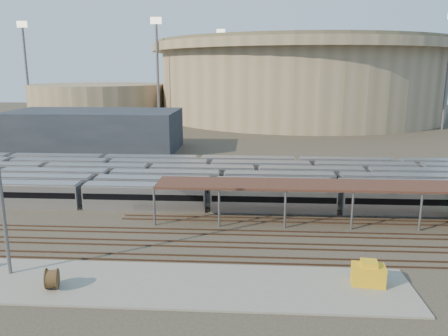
% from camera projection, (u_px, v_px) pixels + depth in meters
% --- Properties ---
extents(ground, '(420.00, 420.00, 0.00)m').
position_uv_depth(ground, '(214.00, 230.00, 56.29)').
color(ground, '#383026').
rests_on(ground, ground).
extents(apron, '(50.00, 9.00, 0.20)m').
position_uv_depth(apron, '(149.00, 284.00, 41.96)').
color(apron, gray).
rests_on(apron, ground).
extents(subway_trains, '(122.91, 23.90, 3.60)m').
position_uv_depth(subway_trains, '(218.00, 180.00, 73.94)').
color(subway_trains, '#A7A7AB').
rests_on(subway_trains, ground).
extents(inspection_shed, '(60.30, 6.00, 5.30)m').
position_uv_depth(inspection_shed, '(382.00, 187.00, 57.76)').
color(inspection_shed, slate).
rests_on(inspection_shed, ground).
extents(empty_tracks, '(170.00, 9.62, 0.18)m').
position_uv_depth(empty_tracks, '(211.00, 244.00, 51.40)').
color(empty_tracks, '#4C3323').
rests_on(empty_tracks, ground).
extents(stadium, '(124.00, 124.00, 32.50)m').
position_uv_depth(stadium, '(299.00, 78.00, 187.37)').
color(stadium, gray).
rests_on(stadium, ground).
extents(secondary_arena, '(56.00, 56.00, 14.00)m').
position_uv_depth(secondary_arena, '(99.00, 101.00, 184.81)').
color(secondary_arena, gray).
rests_on(secondary_arena, ground).
extents(service_building, '(42.00, 20.00, 10.00)m').
position_uv_depth(service_building, '(95.00, 130.00, 110.78)').
color(service_building, '#1E232D').
rests_on(service_building, ground).
extents(floodlight_0, '(4.00, 1.00, 38.40)m').
position_uv_depth(floodlight_0, '(158.00, 68.00, 160.53)').
color(floodlight_0, slate).
rests_on(floodlight_0, ground).
extents(floodlight_1, '(4.00, 1.00, 38.40)m').
position_uv_depth(floodlight_1, '(26.00, 68.00, 173.53)').
color(floodlight_1, slate).
rests_on(floodlight_1, ground).
extents(floodlight_3, '(4.00, 1.00, 38.40)m').
position_uv_depth(floodlight_3, '(221.00, 68.00, 207.99)').
color(floodlight_3, slate).
rests_on(floodlight_3, ground).
extents(cable_reel_east, '(1.54, 2.17, 1.96)m').
position_uv_depth(cable_reel_east, '(52.00, 279.00, 40.68)').
color(cable_reel_east, brown).
rests_on(cable_reel_east, apron).
extents(yellow_equipment, '(3.27, 2.28, 1.91)m').
position_uv_depth(yellow_equipment, '(368.00, 275.00, 41.49)').
color(yellow_equipment, gold).
rests_on(yellow_equipment, apron).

